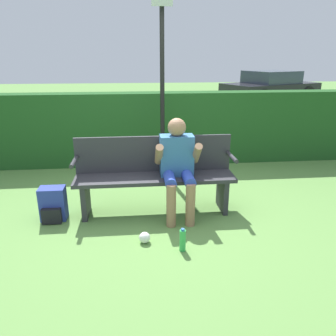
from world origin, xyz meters
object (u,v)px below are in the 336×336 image
(person_seated, at_px, (178,162))
(water_bottle, at_px, (183,240))
(park_bench, at_px, (155,173))
(backpack, at_px, (53,205))
(parked_car, at_px, (270,87))
(signpost, at_px, (162,78))

(person_seated, height_order, water_bottle, person_seated)
(person_seated, bearing_deg, park_bench, 154.60)
(park_bench, xyz_separation_m, water_bottle, (0.22, -0.96, -0.38))
(park_bench, xyz_separation_m, person_seated, (0.27, -0.13, 0.18))
(park_bench, relative_size, water_bottle, 7.84)
(person_seated, relative_size, backpack, 2.91)
(water_bottle, distance_m, parked_car, 11.89)
(backpack, bearing_deg, person_seated, 0.79)
(park_bench, height_order, signpost, signpost)
(backpack, relative_size, signpost, 0.14)
(person_seated, distance_m, parked_car, 11.11)
(person_seated, xyz_separation_m, water_bottle, (-0.05, -0.84, -0.55))
(park_bench, bearing_deg, signpost, 81.15)
(signpost, height_order, parked_car, signpost)
(park_bench, height_order, backpack, park_bench)
(water_bottle, height_order, parked_car, parked_car)
(water_bottle, height_order, signpost, signpost)
(park_bench, relative_size, backpack, 4.79)
(park_bench, relative_size, signpost, 0.69)
(backpack, xyz_separation_m, parked_car, (6.66, 9.86, 0.42))
(person_seated, relative_size, water_bottle, 4.76)
(park_bench, xyz_separation_m, parked_car, (5.43, 9.71, 0.11))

